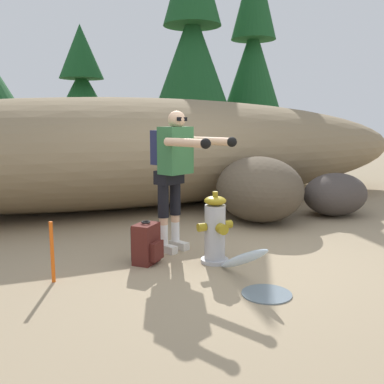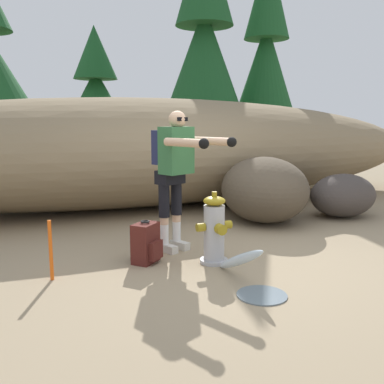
# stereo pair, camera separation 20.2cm
# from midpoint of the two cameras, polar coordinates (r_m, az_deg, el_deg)

# --- Properties ---
(ground_plane) EXTENTS (56.00, 56.00, 0.04)m
(ground_plane) POSITION_cam_midpoint_polar(r_m,az_deg,el_deg) (5.01, 4.43, -8.82)
(ground_plane) COLOR #998466
(dirt_embankment) EXTENTS (12.14, 3.20, 1.95)m
(dirt_embankment) POSITION_cam_midpoint_polar(r_m,az_deg,el_deg) (7.97, -7.90, 5.24)
(dirt_embankment) COLOR #897556
(dirt_embankment) RESTS_ON ground_plane
(fire_hydrant) EXTENTS (0.41, 0.36, 0.79)m
(fire_hydrant) POSITION_cam_midpoint_polar(r_m,az_deg,el_deg) (4.73, 1.83, -5.06)
(fire_hydrant) COLOR #B2B2B7
(fire_hydrant) RESTS_ON ground_plane
(hydrant_water_jet) EXTENTS (0.45, 1.08, 0.50)m
(hydrant_water_jet) POSITION_cam_midpoint_polar(r_m,az_deg,el_deg) (4.23, 5.94, -9.68)
(hydrant_water_jet) COLOR silver
(hydrant_water_jet) RESTS_ON ground_plane
(utility_worker) EXTENTS (0.74, 1.04, 1.65)m
(utility_worker) POSITION_cam_midpoint_polar(r_m,az_deg,el_deg) (5.02, -3.45, 3.75)
(utility_worker) COLOR beige
(utility_worker) RESTS_ON ground_plane
(spare_backpack) EXTENTS (0.36, 0.36, 0.47)m
(spare_backpack) POSITION_cam_midpoint_polar(r_m,az_deg,el_deg) (4.78, -7.21, -6.82)
(spare_backpack) COLOR #511E19
(spare_backpack) RESTS_ON ground_plane
(boulder_large) EXTENTS (1.50, 1.72, 1.00)m
(boulder_large) POSITION_cam_midpoint_polar(r_m,az_deg,el_deg) (6.71, 7.98, 0.38)
(boulder_large) COLOR brown
(boulder_large) RESTS_ON ground_plane
(boulder_mid) EXTENTS (1.28, 1.06, 0.70)m
(boulder_mid) POSITION_cam_midpoint_polar(r_m,az_deg,el_deg) (7.42, 17.65, -0.29)
(boulder_mid) COLOR #433B37
(boulder_mid) RESTS_ON ground_plane
(boulder_small) EXTENTS (0.96, 0.95, 0.54)m
(boulder_small) POSITION_cam_midpoint_polar(r_m,az_deg,el_deg) (7.54, 7.35, -0.39)
(boulder_small) COLOR #4E3834
(boulder_small) RESTS_ON ground_plane
(pine_tree_center) EXTENTS (2.30, 2.30, 4.70)m
(pine_tree_center) POSITION_cam_midpoint_polar(r_m,az_deg,el_deg) (15.54, -14.67, 13.14)
(pine_tree_center) COLOR #47331E
(pine_tree_center) RESTS_ON ground_plane
(pine_tree_right) EXTENTS (2.59, 2.59, 7.10)m
(pine_tree_right) POSITION_cam_midpoint_polar(r_m,az_deg,el_deg) (13.23, -0.43, 19.00)
(pine_tree_right) COLOR #47331E
(pine_tree_right) RESTS_ON ground_plane
(pine_tree_far_right) EXTENTS (2.17, 2.17, 6.80)m
(pine_tree_far_right) POSITION_cam_midpoint_polar(r_m,az_deg,el_deg) (14.45, 7.63, 17.46)
(pine_tree_far_right) COLOR #47331E
(pine_tree_far_right) RESTS_ON ground_plane
(survey_stake) EXTENTS (0.04, 0.04, 0.60)m
(survey_stake) POSITION_cam_midpoint_polar(r_m,az_deg,el_deg) (4.42, -19.22, -7.50)
(survey_stake) COLOR #E55914
(survey_stake) RESTS_ON ground_plane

